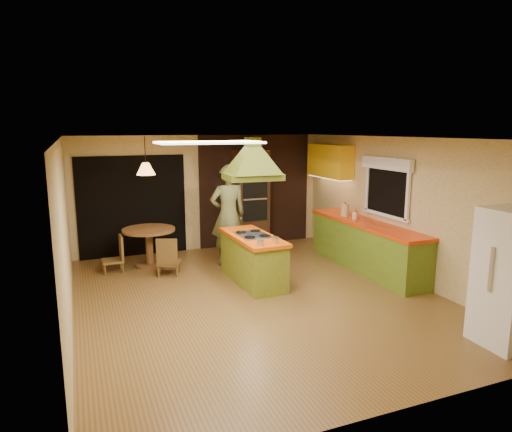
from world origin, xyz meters
name	(u,v)px	position (x,y,z in m)	size (l,w,h in m)	color
ground	(258,297)	(0.00, 0.00, 0.00)	(6.50, 6.50, 0.00)	brown
room_walls	(258,220)	(0.00, 0.00, 1.25)	(5.50, 6.50, 6.50)	beige
ceiling_plane	(258,138)	(0.00, 0.00, 2.50)	(6.50, 6.50, 0.00)	silver
brick_panel	(255,190)	(1.25, 3.23, 1.25)	(2.64, 0.03, 2.50)	#381E14
nook_opening	(133,206)	(-1.50, 3.23, 1.05)	(2.20, 0.03, 2.10)	black
right_counter	(366,246)	(2.45, 0.60, 0.46)	(0.62, 3.05, 0.92)	olive
upper_cabinets	(330,161)	(2.57, 2.20, 1.95)	(0.34, 1.40, 0.70)	yellow
window_right	(387,177)	(2.70, 0.40, 1.77)	(0.12, 1.35, 1.06)	black
fluor_panel	(209,142)	(-1.10, -1.20, 2.48)	(1.20, 0.60, 0.03)	white
kitchen_island	(253,258)	(0.20, 0.72, 0.42)	(0.72, 1.68, 0.85)	olive
range_hood	(253,152)	(0.20, 0.72, 2.26)	(0.95, 0.71, 0.78)	#586419
man	(228,215)	(0.15, 1.90, 0.99)	(0.72, 0.47, 1.97)	brown
refrigerator	(512,278)	(2.29, -2.62, 0.86)	(0.70, 0.67, 1.71)	white
wall_oven	(250,199)	(1.01, 2.95, 1.09)	(0.72, 0.61, 2.18)	#412515
dining_table	(149,240)	(-1.33, 2.31, 0.53)	(1.00, 1.00, 0.75)	brown
chair_left	(112,254)	(-2.03, 2.21, 0.34)	(0.38, 0.38, 0.69)	brown
chair_near	(169,256)	(-1.08, 1.66, 0.36)	(0.39, 0.39, 0.72)	brown
pendant_lamp	(146,169)	(-1.33, 2.31, 1.90)	(0.35, 0.35, 0.23)	#FF9E3F
canister_large	(345,210)	(2.40, 1.27, 1.04)	(0.16, 0.16, 0.24)	beige
canister_medium	(344,211)	(2.40, 1.31, 1.01)	(0.12, 0.12, 0.17)	beige
canister_small	(355,215)	(2.40, 0.92, 0.99)	(0.11, 0.11, 0.15)	#F0E2C1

